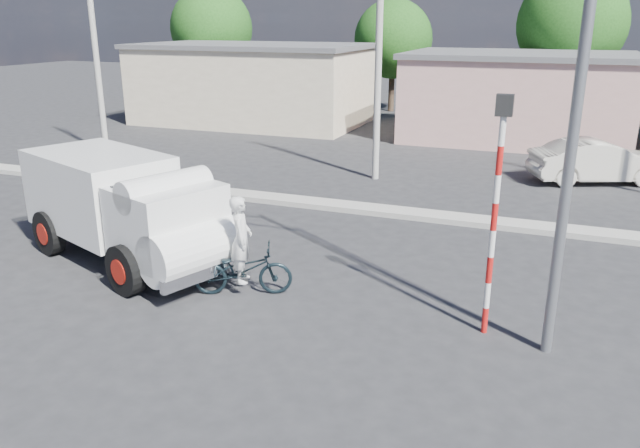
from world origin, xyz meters
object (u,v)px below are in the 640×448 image
(car_cream, at_px, (598,161))
(bicycle, at_px, (243,270))
(traffic_pole, at_px, (496,198))
(streetlight, at_px, (571,59))
(cyclist, at_px, (242,253))
(truck, at_px, (127,207))

(car_cream, bearing_deg, bicycle, 127.57)
(traffic_pole, bearing_deg, streetlight, -17.73)
(bicycle, relative_size, car_cream, 0.45)
(bicycle, xyz_separation_m, cyclist, (0.00, 0.00, 0.38))
(truck, xyz_separation_m, bicycle, (3.32, -0.63, -0.83))
(car_cream, bearing_deg, streetlight, 151.07)
(truck, height_order, bicycle, truck)
(truck, distance_m, streetlight, 9.94)
(truck, bearing_deg, bicycle, 10.68)
(bicycle, xyz_separation_m, car_cream, (7.23, 12.90, 0.22))
(bicycle, height_order, traffic_pole, traffic_pole)
(streetlight, bearing_deg, car_cream, 84.24)
(truck, xyz_separation_m, streetlight, (9.23, -0.83, 3.59))
(bicycle, relative_size, traffic_pole, 0.47)
(truck, relative_size, cyclist, 3.46)
(cyclist, distance_m, streetlight, 7.16)
(traffic_pole, height_order, streetlight, streetlight)
(truck, relative_size, streetlight, 0.71)
(truck, bearing_deg, car_cream, 70.71)
(bicycle, bearing_deg, streetlight, -114.91)
(car_cream, bearing_deg, traffic_pole, 146.81)
(cyclist, relative_size, car_cream, 0.40)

